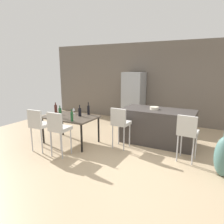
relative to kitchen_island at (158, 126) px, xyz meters
The scene contains 17 objects.
ground_plane 0.95m from the kitchen_island, 105.18° to the right, with size 10.00×10.00×0.00m, color tan.
back_wall 2.39m from the kitchen_island, 95.77° to the left, with size 10.00×0.12×2.90m, color #665B51.
kitchen_island is the anchor object (origin of this frame).
bar_chair_left 1.13m from the kitchen_island, 130.87° to the right, with size 0.42×0.42×1.05m.
bar_chair_middle 1.23m from the kitchen_island, 44.01° to the right, with size 0.43×0.43×1.05m.
dining_table 2.36m from the kitchen_island, 152.12° to the right, with size 1.39×0.90×0.74m.
dining_chair_near 3.06m from the kitchen_island, 141.34° to the right, with size 0.42×0.42×1.05m.
dining_chair_far 2.61m from the kitchen_island, 132.69° to the right, with size 0.40×0.40×1.05m.
wine_bottle_middle 2.61m from the kitchen_island, 148.59° to the right, with size 0.08×0.08×0.32m.
wine_bottle_corner 2.87m from the kitchen_island, 158.69° to the right, with size 0.08×0.08×0.32m.
wine_bottle_left 1.94m from the kitchen_island, 158.00° to the right, with size 0.07×0.07×0.35m.
wine_bottle_end 2.30m from the kitchen_island, 139.06° to the right, with size 0.07×0.07×0.31m.
wine_bottle_far 2.13m from the kitchen_island, 152.70° to the right, with size 0.08×0.08×0.30m.
wine_glass_right 2.37m from the kitchen_island, 160.29° to the right, with size 0.07×0.07×0.17m.
refrigerator 2.27m from the kitchen_island, 129.25° to the left, with size 0.72×0.68×1.84m, color #939699.
fruit_bowl 0.51m from the kitchen_island, behind, with size 0.23×0.23×0.07m, color beige.
floor_vase 1.96m from the kitchen_island, 35.87° to the right, with size 0.36×0.36×1.01m.
Camera 1 is at (1.62, -4.47, 2.04)m, focal length 32.90 mm.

